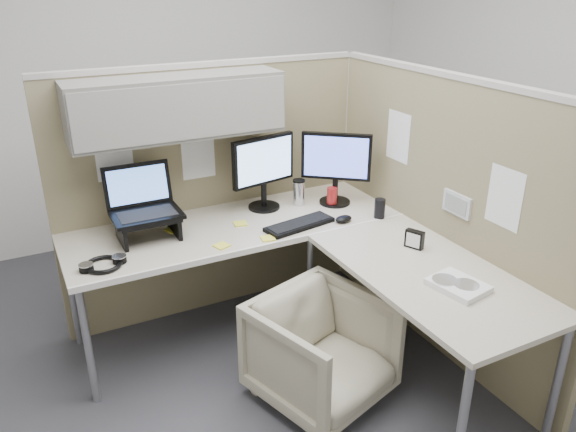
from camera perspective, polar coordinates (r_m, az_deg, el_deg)
name	(u,v)px	position (r m, az deg, el deg)	size (l,w,h in m)	color
ground	(292,369)	(3.36, 0.45, -15.31)	(4.50, 4.50, 0.00)	#353439
partition_back	(198,154)	(3.46, -9.14, 6.21)	(2.00, 0.36, 1.63)	#897E5A
partition_right	(436,215)	(3.35, 14.80, 0.06)	(0.07, 2.03, 1.63)	#897E5A
desk	(302,250)	(3.13, 1.44, -3.46)	(2.00, 1.98, 0.73)	beige
office_chair	(322,346)	(3.00, 3.47, -13.06)	(0.62, 0.58, 0.64)	#B3AA8E
monitor_left	(264,167)	(3.48, -2.50, 5.01)	(0.44, 0.20, 0.47)	black
monitor_right	(336,163)	(3.57, 4.90, 5.42)	(0.37, 0.30, 0.47)	black
laptop_station	(145,212)	(3.23, -14.32, 0.44)	(0.38, 0.32, 0.39)	black
keyboard	(299,225)	(3.31, 1.17, -0.88)	(0.43, 0.14, 0.02)	black
mouse	(344,219)	(3.38, 5.67, -0.30)	(0.11, 0.07, 0.04)	black
travel_mug	(299,192)	(3.60, 1.10, 2.43)	(0.08, 0.08, 0.17)	silver
soda_can_green	(380,208)	(3.45, 9.30, 0.76)	(0.07, 0.07, 0.12)	black
soda_can_silver	(332,197)	(3.60, 4.49, 1.97)	(0.07, 0.07, 0.12)	#B21E1E
sticky_note_c	(173,230)	(3.33, -11.62, -1.38)	(0.08, 0.08, 0.01)	yellow
sticky_note_a	(222,246)	(3.09, -6.77, -3.01)	(0.08, 0.08, 0.01)	yellow
sticky_note_b	(268,238)	(3.16, -2.07, -2.28)	(0.08, 0.08, 0.01)	yellow
sticky_note_d	(240,224)	(3.35, -4.87, -0.77)	(0.08, 0.08, 0.01)	yellow
headphones	(103,264)	(3.01, -18.26, -4.67)	(0.24, 0.21, 0.03)	black
paper_stack	(458,285)	(2.79, 16.89, -6.75)	(0.24, 0.29, 0.03)	white
desk_clock	(414,239)	(3.11, 12.72, -2.32)	(0.08, 0.11, 0.10)	black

